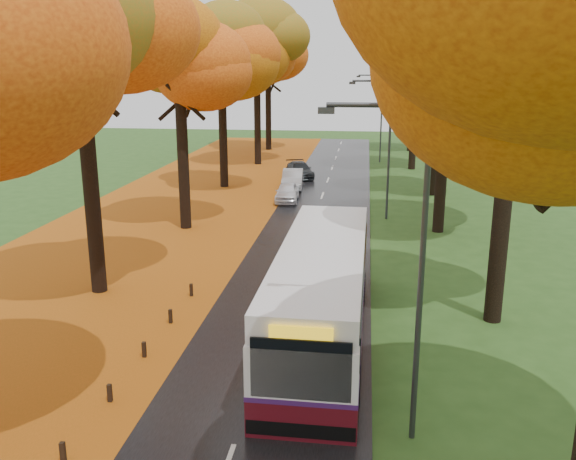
% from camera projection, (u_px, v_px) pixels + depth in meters
% --- Properties ---
extents(road, '(6.50, 90.00, 0.04)m').
position_uv_depth(road, '(307.00, 239.00, 31.55)').
color(road, black).
rests_on(road, ground).
extents(centre_line, '(0.12, 90.00, 0.01)m').
position_uv_depth(centre_line, '(307.00, 239.00, 31.55)').
color(centre_line, silver).
rests_on(centre_line, road).
extents(leaf_verge, '(12.00, 90.00, 0.02)m').
position_uv_depth(leaf_verge, '(140.00, 234.00, 32.66)').
color(leaf_verge, '#82450B').
rests_on(leaf_verge, ground).
extents(leaf_drift, '(0.90, 90.00, 0.01)m').
position_uv_depth(leaf_drift, '(249.00, 237.00, 31.92)').
color(leaf_drift, '#B15212').
rests_on(leaf_drift, road).
extents(trees_left, '(9.20, 74.00, 13.88)m').
position_uv_depth(trees_left, '(176.00, 49.00, 31.93)').
color(trees_left, black).
rests_on(trees_left, ground).
extents(trees_right, '(9.30, 74.20, 13.96)m').
position_uv_depth(trees_right, '(458.00, 45.00, 29.99)').
color(trees_right, black).
rests_on(trees_right, ground).
extents(streetlamp_near, '(2.45, 0.18, 8.00)m').
position_uv_depth(streetlamp_near, '(411.00, 251.00, 13.57)').
color(streetlamp_near, '#333538').
rests_on(streetlamp_near, ground).
extents(streetlamp_mid, '(2.45, 0.18, 8.00)m').
position_uv_depth(streetlamp_mid, '(385.00, 138.00, 34.64)').
color(streetlamp_mid, '#333538').
rests_on(streetlamp_mid, ground).
extents(streetlamp_far, '(2.45, 0.18, 8.00)m').
position_uv_depth(streetlamp_far, '(379.00, 111.00, 55.71)').
color(streetlamp_far, '#333538').
rests_on(streetlamp_far, ground).
extents(bus, '(2.84, 11.86, 3.11)m').
position_uv_depth(bus, '(322.00, 291.00, 19.71)').
color(bus, '#4B0B14').
rests_on(bus, road).
extents(car_white, '(1.60, 3.65, 1.22)m').
position_uv_depth(car_white, '(287.00, 192.00, 40.19)').
color(car_white, silver).
rests_on(car_white, road).
extents(car_silver, '(1.72, 4.23, 1.37)m').
position_uv_depth(car_silver, '(293.00, 179.00, 44.46)').
color(car_silver, '#A8ACB0').
rests_on(car_silver, road).
extents(car_dark, '(2.96, 4.53, 1.22)m').
position_uv_depth(car_dark, '(300.00, 170.00, 48.73)').
color(car_dark, black).
rests_on(car_dark, road).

